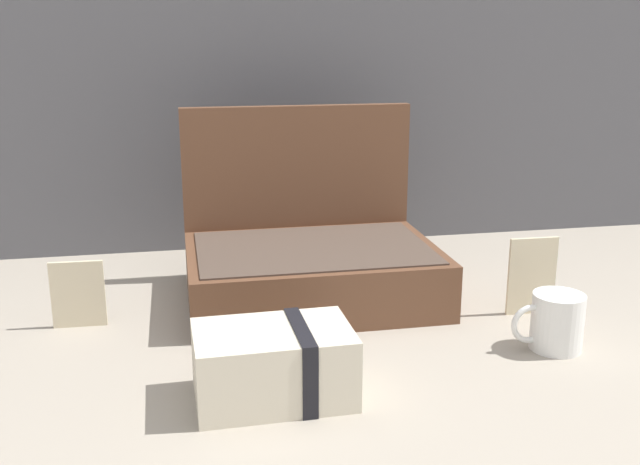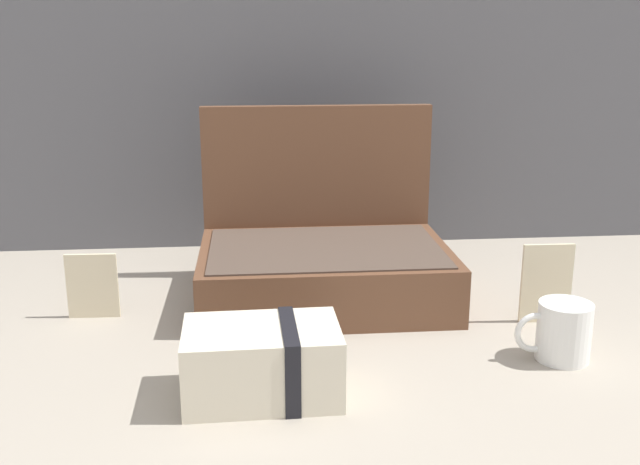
% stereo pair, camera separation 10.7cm
% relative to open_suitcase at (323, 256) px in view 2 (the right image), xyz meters
% --- Properties ---
extents(ground_plane, '(6.00, 6.00, 0.00)m').
position_rel_open_suitcase_xyz_m(ground_plane, '(-0.05, -0.22, -0.07)').
color(ground_plane, '#9E9384').
extents(open_suitcase, '(0.44, 0.32, 0.33)m').
position_rel_open_suitcase_xyz_m(open_suitcase, '(0.00, 0.00, 0.00)').
color(open_suitcase, brown).
rests_on(open_suitcase, ground_plane).
extents(cream_toiletry_bag, '(0.21, 0.14, 0.10)m').
position_rel_open_suitcase_xyz_m(cream_toiletry_bag, '(-0.11, -0.37, -0.03)').
color(cream_toiletry_bag, beige).
rests_on(cream_toiletry_bag, ground_plane).
extents(coffee_mug, '(0.11, 0.08, 0.09)m').
position_rel_open_suitcase_xyz_m(coffee_mug, '(0.32, -0.30, -0.03)').
color(coffee_mug, white).
rests_on(coffee_mug, ground_plane).
extents(info_card_left, '(0.09, 0.01, 0.11)m').
position_rel_open_suitcase_xyz_m(info_card_left, '(-0.39, -0.07, -0.02)').
color(info_card_left, beige).
rests_on(info_card_left, ground_plane).
extents(poster_card_right, '(0.08, 0.01, 0.13)m').
position_rel_open_suitcase_xyz_m(poster_card_right, '(0.35, -0.16, -0.01)').
color(poster_card_right, beige).
rests_on(poster_card_right, ground_plane).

